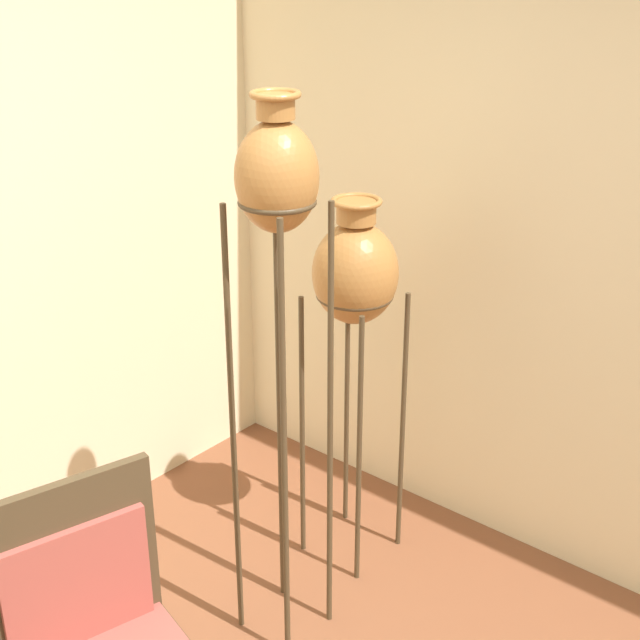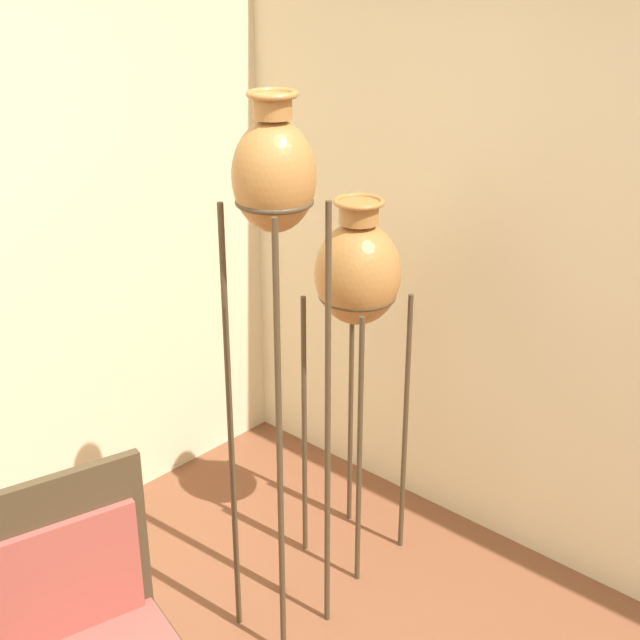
# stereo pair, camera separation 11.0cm
# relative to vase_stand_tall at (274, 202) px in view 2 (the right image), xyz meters

# --- Properties ---
(vase_stand_tall) EXTENTS (0.25, 0.25, 1.91)m
(vase_stand_tall) POSITION_rel_vase_stand_tall_xyz_m (0.00, 0.00, 0.00)
(vase_stand_tall) COLOR #473823
(vase_stand_tall) RESTS_ON ground_plane
(vase_stand_medium) EXTENTS (0.31, 0.31, 1.47)m
(vase_stand_medium) POSITION_rel_vase_stand_tall_xyz_m (0.50, 0.09, -0.41)
(vase_stand_medium) COLOR #473823
(vase_stand_medium) RESTS_ON ground_plane
(chair) EXTENTS (0.60, 0.56, 1.01)m
(chair) POSITION_rel_vase_stand_tall_xyz_m (-0.85, -0.10, -1.01)
(chair) COLOR #473823
(chair) RESTS_ON ground_plane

